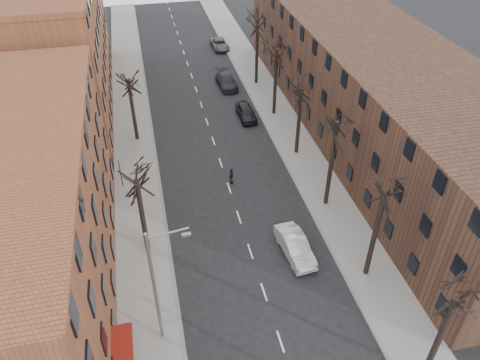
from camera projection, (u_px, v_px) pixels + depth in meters
sidewalk_left at (133, 134)px, 48.89m from camera, size 4.00×90.00×0.15m
sidewalk_right at (280, 117)px, 51.70m from camera, size 4.00×90.00×0.15m
building_left_near at (0, 236)px, 28.39m from camera, size 12.00×26.00×12.00m
building_left_far at (45, 45)px, 50.27m from camera, size 12.00×28.00×14.00m
building_right at (374, 90)px, 46.23m from camera, size 12.00×50.00×10.00m
tree_right_b at (365, 274)px, 33.84m from camera, size 5.20×5.20×10.80m
tree_right_c at (325, 204)px, 40.04m from camera, size 5.20×5.20×11.60m
tree_right_d at (296, 153)px, 46.24m from camera, size 5.20×5.20×10.00m
tree_right_e at (274, 114)px, 52.45m from camera, size 5.20×5.20×10.80m
tree_right_f at (256, 83)px, 58.65m from camera, size 5.20×5.20×11.60m
tree_left_a at (148, 249)px, 35.82m from camera, size 5.20×5.20×9.50m
tree_left_b at (138, 139)px, 48.23m from camera, size 5.20×5.20×9.50m
streetlight at (157, 284)px, 26.68m from camera, size 2.45×0.22×9.03m
silver_sedan at (295, 246)px, 34.96m from camera, size 2.11×4.88×1.56m
parked_car_near at (246, 112)px, 51.30m from camera, size 1.83×4.35×1.47m
parked_car_mid at (226, 81)px, 57.56m from camera, size 2.28×5.14×1.47m
parked_car_far at (220, 44)px, 67.37m from camera, size 2.37×4.74×1.29m
pedestrian_crossing at (231, 176)px, 41.92m from camera, size 0.60×0.98×1.56m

